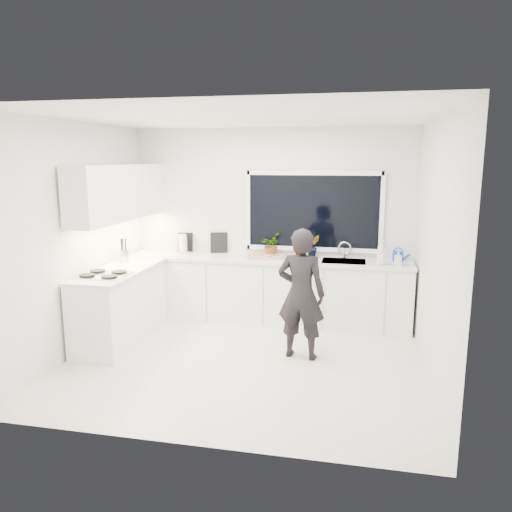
# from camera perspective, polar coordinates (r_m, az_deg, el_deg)

# --- Properties ---
(floor) EXTENTS (4.00, 3.50, 0.02)m
(floor) POSITION_cam_1_polar(r_m,az_deg,el_deg) (5.83, -1.45, -11.99)
(floor) COLOR beige
(floor) RESTS_ON ground
(wall_back) EXTENTS (4.00, 0.02, 2.70)m
(wall_back) POSITION_cam_1_polar(r_m,az_deg,el_deg) (7.15, 1.75, 3.65)
(wall_back) COLOR white
(wall_back) RESTS_ON ground
(wall_left) EXTENTS (0.02, 3.50, 2.70)m
(wall_left) POSITION_cam_1_polar(r_m,az_deg,el_deg) (6.22, -19.85, 1.87)
(wall_left) COLOR white
(wall_left) RESTS_ON ground
(wall_right) EXTENTS (0.02, 3.50, 2.70)m
(wall_right) POSITION_cam_1_polar(r_m,az_deg,el_deg) (5.35, 19.90, 0.47)
(wall_right) COLOR white
(wall_right) RESTS_ON ground
(ceiling) EXTENTS (4.00, 3.50, 0.02)m
(ceiling) POSITION_cam_1_polar(r_m,az_deg,el_deg) (5.38, -1.59, 15.72)
(ceiling) COLOR white
(ceiling) RESTS_ON wall_back
(window) EXTENTS (1.80, 0.02, 1.00)m
(window) POSITION_cam_1_polar(r_m,az_deg,el_deg) (7.01, 6.56, 5.08)
(window) COLOR black
(window) RESTS_ON wall_back
(base_cabinets_back) EXTENTS (3.92, 0.58, 0.88)m
(base_cabinets_back) POSITION_cam_1_polar(r_m,az_deg,el_deg) (7.03, 1.26, -4.05)
(base_cabinets_back) COLOR white
(base_cabinets_back) RESTS_ON floor
(base_cabinets_left) EXTENTS (0.58, 1.60, 0.88)m
(base_cabinets_left) POSITION_cam_1_polar(r_m,az_deg,el_deg) (6.55, -15.18, -5.59)
(base_cabinets_left) COLOR white
(base_cabinets_left) RESTS_ON floor
(countertop_back) EXTENTS (3.94, 0.62, 0.04)m
(countertop_back) POSITION_cam_1_polar(r_m,az_deg,el_deg) (6.91, 1.26, -0.39)
(countertop_back) COLOR silver
(countertop_back) RESTS_ON base_cabinets_back
(countertop_left) EXTENTS (0.62, 1.60, 0.04)m
(countertop_left) POSITION_cam_1_polar(r_m,az_deg,el_deg) (6.43, -15.39, -1.66)
(countertop_left) COLOR silver
(countertop_left) RESTS_ON base_cabinets_left
(upper_cabinets) EXTENTS (0.34, 2.10, 0.70)m
(upper_cabinets) POSITION_cam_1_polar(r_m,az_deg,el_deg) (6.66, -15.36, 7.04)
(upper_cabinets) COLOR white
(upper_cabinets) RESTS_ON wall_left
(sink) EXTENTS (0.58, 0.42, 0.14)m
(sink) POSITION_cam_1_polar(r_m,az_deg,el_deg) (6.82, 9.98, -0.98)
(sink) COLOR silver
(sink) RESTS_ON countertop_back
(faucet) EXTENTS (0.03, 0.03, 0.22)m
(faucet) POSITION_cam_1_polar(r_m,az_deg,el_deg) (6.98, 10.09, 0.65)
(faucet) COLOR silver
(faucet) RESTS_ON countertop_back
(stovetop) EXTENTS (0.56, 0.48, 0.03)m
(stovetop) POSITION_cam_1_polar(r_m,az_deg,el_deg) (6.13, -17.05, -2.03)
(stovetop) COLOR black
(stovetop) RESTS_ON countertop_left
(person) EXTENTS (0.59, 0.43, 1.51)m
(person) POSITION_cam_1_polar(r_m,az_deg,el_deg) (5.72, 5.17, -4.35)
(person) COLOR black
(person) RESTS_ON floor
(pizza_tray) EXTENTS (0.55, 0.45, 0.03)m
(pizza_tray) POSITION_cam_1_polar(r_m,az_deg,el_deg) (6.89, 1.17, -0.13)
(pizza_tray) COLOR silver
(pizza_tray) RESTS_ON countertop_back
(pizza) EXTENTS (0.50, 0.40, 0.01)m
(pizza) POSITION_cam_1_polar(r_m,az_deg,el_deg) (6.88, 1.17, 0.01)
(pizza) COLOR red
(pizza) RESTS_ON pizza_tray
(watering_can) EXTENTS (0.17, 0.17, 0.13)m
(watering_can) POSITION_cam_1_polar(r_m,az_deg,el_deg) (6.97, 15.91, -0.01)
(watering_can) COLOR #1430BF
(watering_can) RESTS_ON countertop_back
(paper_towel_roll) EXTENTS (0.14, 0.14, 0.26)m
(paper_towel_roll) POSITION_cam_1_polar(r_m,az_deg,el_deg) (7.32, -8.37, 1.34)
(paper_towel_roll) COLOR white
(paper_towel_roll) RESTS_ON countertop_back
(knife_block) EXTENTS (0.16, 0.14, 0.22)m
(knife_block) POSITION_cam_1_polar(r_m,az_deg,el_deg) (7.37, -8.37, 1.24)
(knife_block) COLOR olive
(knife_block) RESTS_ON countertop_back
(utensil_crock) EXTENTS (0.17, 0.17, 0.16)m
(utensil_crock) POSITION_cam_1_polar(r_m,az_deg,el_deg) (6.87, -14.84, 0.02)
(utensil_crock) COLOR #B5B5B9
(utensil_crock) RESTS_ON countertop_left
(picture_frame_large) EXTENTS (0.22, 0.05, 0.28)m
(picture_frame_large) POSITION_cam_1_polar(r_m,az_deg,el_deg) (7.45, -8.08, 1.60)
(picture_frame_large) COLOR black
(picture_frame_large) RESTS_ON countertop_back
(picture_frame_small) EXTENTS (0.25, 0.08, 0.30)m
(picture_frame_small) POSITION_cam_1_polar(r_m,az_deg,el_deg) (7.29, -4.25, 1.55)
(picture_frame_small) COLOR black
(picture_frame_small) RESTS_ON countertop_back
(herb_plants) EXTENTS (0.84, 0.30, 0.32)m
(herb_plants) POSITION_cam_1_polar(r_m,az_deg,el_deg) (7.01, 3.17, 1.25)
(herb_plants) COLOR #26662D
(herb_plants) RESTS_ON countertop_back
(soap_bottles) EXTENTS (0.32, 0.13, 0.32)m
(soap_bottles) POSITION_cam_1_polar(r_m,az_deg,el_deg) (6.64, 14.58, 0.23)
(soap_bottles) COLOR #D8BF66
(soap_bottles) RESTS_ON countertop_back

